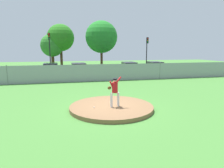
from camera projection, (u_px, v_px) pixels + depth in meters
ground_plane at (96, 89)px, 17.13m from camera, size 80.00×80.00×0.00m
asphalt_strip at (86, 76)px, 25.28m from camera, size 44.00×7.00×0.01m
pitchers_mound at (111, 107)px, 11.36m from camera, size 4.77×4.77×0.22m
pitcher_youth at (115, 89)px, 10.93m from camera, size 0.79×0.32×1.70m
baseball at (94, 107)px, 10.85m from camera, size 0.07×0.07×0.07m
chainlink_fence at (90, 73)px, 20.80m from camera, size 40.01×0.07×1.92m
parked_car_slate at (129, 69)px, 26.63m from camera, size 2.05×4.62×1.67m
parked_car_white at (51, 70)px, 24.65m from camera, size 2.03×4.25×1.65m
parked_car_burgundy at (155, 68)px, 27.05m from camera, size 2.01×4.37×1.69m
parked_car_red at (79, 70)px, 25.39m from camera, size 2.01×4.20×1.62m
traffic_cone_orange at (113, 75)px, 24.57m from camera, size 0.40×0.40×0.55m
traffic_light_near at (50, 46)px, 27.59m from camera, size 0.28×0.46×5.58m
traffic_light_far at (147, 48)px, 30.61m from camera, size 0.28×0.46×5.16m
tree_slender_far at (52, 45)px, 33.13m from camera, size 3.80×3.80×5.90m
tree_broad_left at (61, 38)px, 33.25m from camera, size 4.52×4.52×7.52m
tree_tall_centre at (101, 37)px, 31.32m from camera, size 5.05×5.05×7.80m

